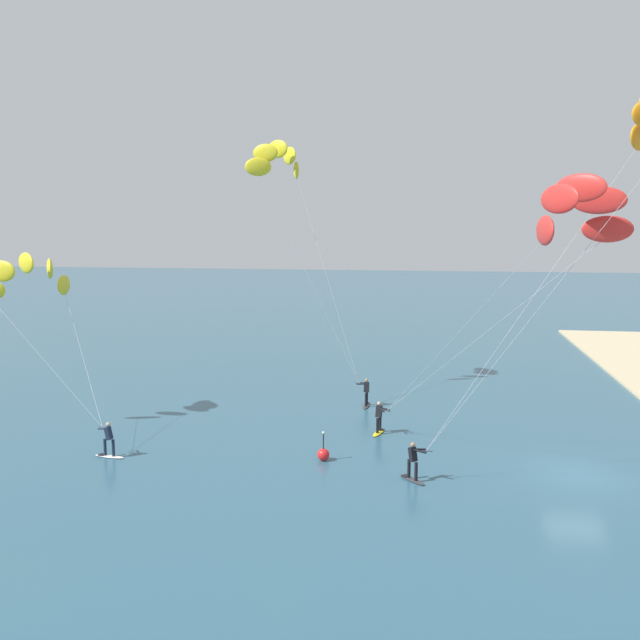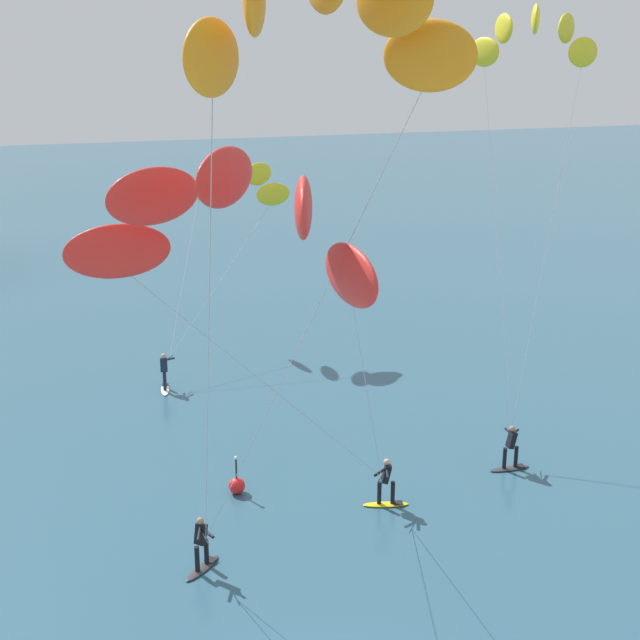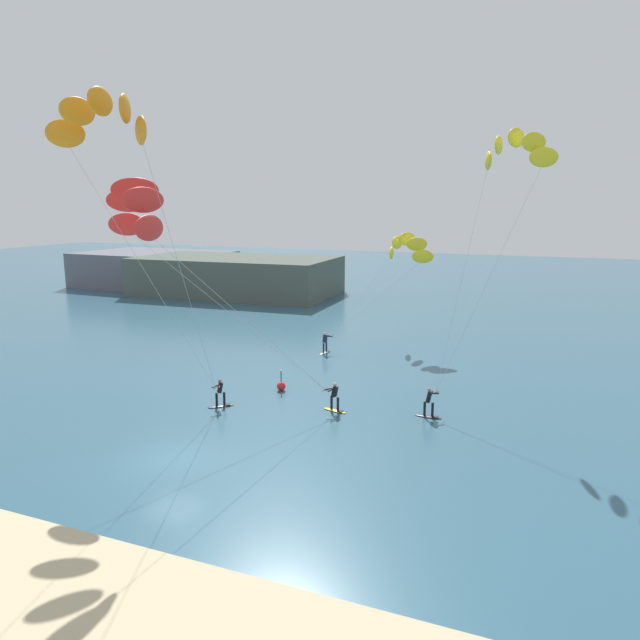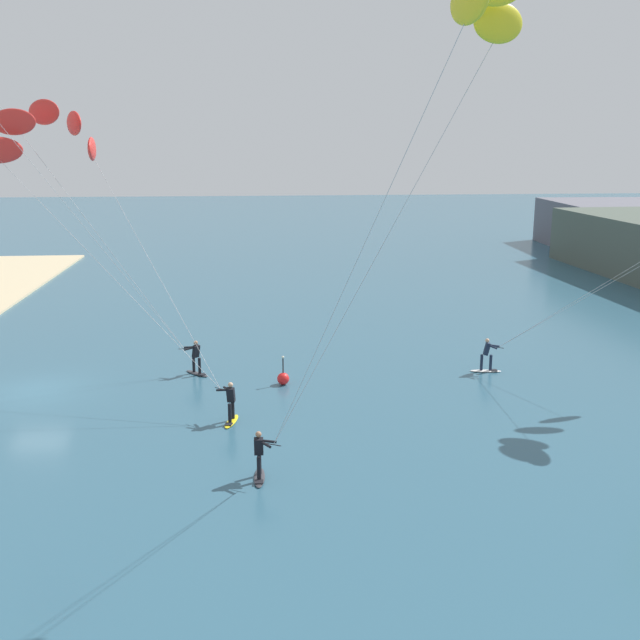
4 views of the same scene
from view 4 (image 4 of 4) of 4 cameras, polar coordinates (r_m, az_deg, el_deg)
name	(u,v)px [view 4 (image 4 of 4)]	position (r m, az deg, el deg)	size (l,w,h in m)	color
ground_plane	(36,391)	(35.41, -21.30, -5.17)	(240.00, 240.00, 0.00)	#2D566B
kitesurfer_nearshore	(473,16)	(20.40, 11.84, 22.23)	(6.39, 7.79, 15.82)	#333338
kitesurfer_far_out	(51,140)	(35.03, -20.24, 13.06)	(10.30, 10.99, 12.72)	yellow
marker_buoy	(283,378)	(33.79, -2.89, -4.57)	(0.56, 0.56, 1.38)	red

